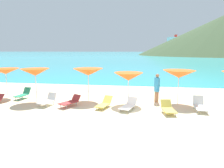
% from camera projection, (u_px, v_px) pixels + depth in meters
% --- Properties ---
extents(ground_plane, '(50.00, 100.00, 0.30)m').
position_uv_depth(ground_plane, '(136.00, 85.00, 20.47)').
color(ground_plane, beige).
extents(ocean_water, '(650.00, 440.00, 0.02)m').
position_uv_depth(ocean_water, '(142.00, 53.00, 233.48)').
color(ocean_water, '#2DADBC').
rests_on(ocean_water, ground_plane).
extents(umbrella_0, '(1.96, 1.96, 2.15)m').
position_uv_depth(umbrella_0, '(6.00, 71.00, 14.34)').
color(umbrella_0, silver).
rests_on(umbrella_0, ground_plane).
extents(umbrella_1, '(2.04, 2.04, 2.24)m').
position_uv_depth(umbrella_1, '(35.00, 72.00, 13.23)').
color(umbrella_1, silver).
rests_on(umbrella_1, ground_plane).
extents(umbrella_2, '(2.22, 2.22, 2.23)m').
position_uv_depth(umbrella_2, '(88.00, 72.00, 13.54)').
color(umbrella_2, silver).
rests_on(umbrella_2, ground_plane).
extents(umbrella_3, '(1.88, 1.88, 2.04)m').
position_uv_depth(umbrella_3, '(128.00, 77.00, 12.68)').
color(umbrella_3, silver).
rests_on(umbrella_3, ground_plane).
extents(umbrella_4, '(2.25, 2.25, 2.18)m').
position_uv_depth(umbrella_4, '(179.00, 74.00, 12.76)').
color(umbrella_4, silver).
rests_on(umbrella_4, ground_plane).
extents(lounge_chair_0, '(0.65, 1.38, 0.73)m').
position_uv_depth(lounge_chair_0, '(23.00, 94.00, 14.29)').
color(lounge_chair_0, '#268C66').
rests_on(lounge_chair_0, ground_plane).
extents(lounge_chair_1, '(0.90, 1.56, 0.61)m').
position_uv_depth(lounge_chair_1, '(104.00, 103.00, 12.03)').
color(lounge_chair_1, '#D8BF4C').
rests_on(lounge_chair_1, ground_plane).
extents(lounge_chair_4, '(0.80, 1.37, 0.65)m').
position_uv_depth(lounge_chair_4, '(168.00, 108.00, 10.96)').
color(lounge_chair_4, '#D8BF4C').
rests_on(lounge_chair_4, ground_plane).
extents(lounge_chair_5, '(0.83, 1.39, 0.72)m').
position_uv_depth(lounge_chair_5, '(48.00, 100.00, 12.52)').
color(lounge_chair_5, white).
rests_on(lounge_chair_5, ground_plane).
extents(lounge_chair_6, '(1.04, 1.67, 0.61)m').
position_uv_depth(lounge_chair_6, '(129.00, 105.00, 11.61)').
color(lounge_chair_6, white).
rests_on(lounge_chair_6, ground_plane).
extents(lounge_chair_7, '(0.68, 1.55, 0.74)m').
position_uv_depth(lounge_chair_7, '(200.00, 105.00, 11.47)').
color(lounge_chair_7, white).
rests_on(lounge_chair_7, ground_plane).
extents(lounge_chair_8, '(1.20, 1.52, 0.65)m').
position_uv_depth(lounge_chair_8, '(70.00, 101.00, 12.28)').
color(lounge_chair_8, '#A53333').
rests_on(lounge_chair_8, ground_plane).
extents(beachgoer_0, '(0.37, 0.37, 1.91)m').
position_uv_depth(beachgoer_0, '(157.00, 87.00, 13.19)').
color(beachgoer_0, '#A3704C').
rests_on(beachgoer_0, ground_plane).
extents(cruise_ship, '(41.47, 19.42, 22.45)m').
position_uv_depth(cruise_ship, '(179.00, 46.00, 245.17)').
color(cruise_ship, white).
rests_on(cruise_ship, ocean_water).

